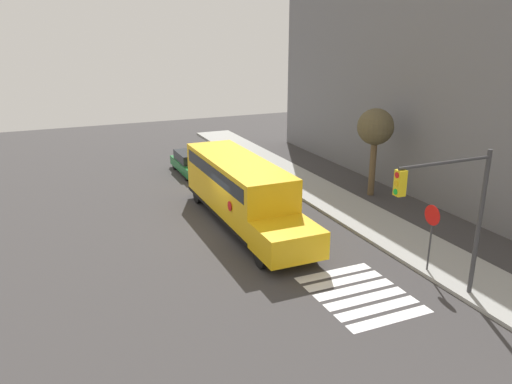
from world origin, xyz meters
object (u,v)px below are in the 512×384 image
at_px(school_bus, 241,188).
at_px(stop_sign, 431,228).
at_px(traffic_light, 454,206).
at_px(parked_car, 191,163).
at_px(tree_near_sidewalk, 375,129).

relative_size(school_bus, stop_sign, 3.91).
distance_m(school_bus, traffic_light, 10.60).
relative_size(parked_car, stop_sign, 1.60).
bearing_deg(tree_near_sidewalk, traffic_light, -24.09).
relative_size(school_bus, parked_car, 2.44).
bearing_deg(tree_near_sidewalk, school_bus, -83.46).
height_order(parked_car, stop_sign, stop_sign).
xyz_separation_m(school_bus, tree_near_sidewalk, (-0.96, 8.34, 2.07)).
bearing_deg(school_bus, traffic_light, 19.71).
bearing_deg(stop_sign, school_bus, -149.90).
relative_size(stop_sign, tree_near_sidewalk, 0.57).
relative_size(traffic_light, tree_near_sidewalk, 1.08).
bearing_deg(traffic_light, school_bus, -160.29).
bearing_deg(tree_near_sidewalk, parked_car, -136.18).
height_order(stop_sign, tree_near_sidewalk, tree_near_sidewalk).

